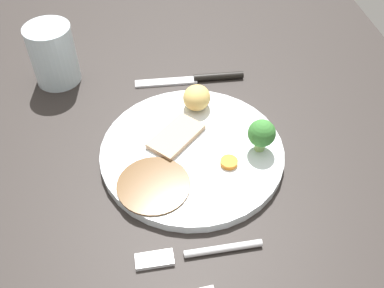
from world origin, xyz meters
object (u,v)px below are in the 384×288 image
(dinner_plate, at_px, (192,152))
(meat_slice_main, at_px, (176,136))
(roast_potato_left, at_px, (197,98))
(carrot_coin_front, at_px, (229,162))
(broccoli_floret, at_px, (262,134))
(water_glass, at_px, (53,55))
(fork, at_px, (195,253))
(knife, at_px, (199,78))

(dinner_plate, bearing_deg, meat_slice_main, 39.04)
(roast_potato_left, height_order, carrot_coin_front, roast_potato_left)
(roast_potato_left, xyz_separation_m, broccoli_floret, (-0.10, -0.07, 0.01))
(meat_slice_main, relative_size, water_glass, 0.83)
(broccoli_floret, distance_m, fork, 0.19)
(water_glass, bearing_deg, broccoli_floret, -127.27)
(carrot_coin_front, xyz_separation_m, knife, (0.20, 0.01, -0.01))
(knife, bearing_deg, water_glass, -7.70)
(dinner_plate, distance_m, water_glass, 0.29)
(dinner_plate, xyz_separation_m, broccoli_floret, (-0.01, -0.09, 0.04))
(meat_slice_main, relative_size, broccoli_floret, 1.66)
(broccoli_floret, bearing_deg, knife, 17.16)
(roast_potato_left, bearing_deg, fork, 170.62)
(roast_potato_left, bearing_deg, water_glass, 61.01)
(dinner_plate, xyz_separation_m, fork, (-0.16, 0.02, -0.00))
(carrot_coin_front, bearing_deg, meat_slice_main, 47.58)
(roast_potato_left, height_order, broccoli_floret, broccoli_floret)
(dinner_plate, xyz_separation_m, knife, (0.17, -0.04, -0.00))
(fork, height_order, knife, knife)
(dinner_plate, distance_m, meat_slice_main, 0.03)
(fork, relative_size, water_glass, 1.52)
(carrot_coin_front, relative_size, water_glass, 0.24)
(fork, bearing_deg, broccoli_floret, -129.54)
(roast_potato_left, xyz_separation_m, water_glass, (0.12, 0.22, 0.02))
(dinner_plate, height_order, meat_slice_main, meat_slice_main)
(meat_slice_main, height_order, water_glass, water_glass)
(broccoli_floret, xyz_separation_m, water_glass, (0.22, 0.29, 0.01))
(knife, xyz_separation_m, water_glass, (0.04, 0.24, 0.05))
(dinner_plate, bearing_deg, fork, 172.76)
(fork, relative_size, knife, 0.82)
(meat_slice_main, height_order, roast_potato_left, roast_potato_left)
(dinner_plate, bearing_deg, water_glass, 43.48)
(roast_potato_left, distance_m, carrot_coin_front, 0.13)
(meat_slice_main, height_order, knife, meat_slice_main)
(dinner_plate, distance_m, knife, 0.17)
(dinner_plate, xyz_separation_m, water_glass, (0.21, 0.20, 0.04))
(roast_potato_left, relative_size, broccoli_floret, 0.92)
(meat_slice_main, distance_m, carrot_coin_front, 0.09)
(knife, height_order, water_glass, water_glass)
(knife, bearing_deg, carrot_coin_front, 94.12)
(broccoli_floret, height_order, water_glass, water_glass)
(knife, distance_m, water_glass, 0.24)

